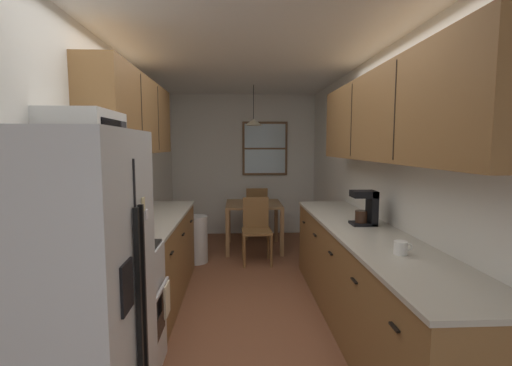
{
  "coord_description": "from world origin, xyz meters",
  "views": [
    {
      "loc": [
        -0.11,
        -2.99,
        1.63
      ],
      "look_at": [
        0.1,
        1.17,
        1.2
      ],
      "focal_mm": 25.28,
      "sensor_mm": 36.0,
      "label": 1
    }
  ],
  "objects_px": {
    "microwave_over_range": "(85,136)",
    "table_serving_bowl": "(255,201)",
    "storage_canister": "(132,222)",
    "dining_chair_near": "(256,227)",
    "refrigerator": "(63,309)",
    "dining_table": "(254,210)",
    "trash_bin": "(196,239)",
    "coffee_maker": "(367,207)",
    "stove_range": "(110,314)",
    "dining_chair_far": "(256,210)",
    "mug_by_coffeemaker": "(401,248)"
  },
  "relations": [
    {
      "from": "microwave_over_range",
      "to": "table_serving_bowl",
      "type": "height_order",
      "value": "microwave_over_range"
    },
    {
      "from": "storage_canister",
      "to": "dining_chair_near",
      "type": "bearing_deg",
      "value": 59.29
    },
    {
      "from": "refrigerator",
      "to": "dining_chair_near",
      "type": "bearing_deg",
      "value": 71.37
    },
    {
      "from": "dining_table",
      "to": "trash_bin",
      "type": "relative_size",
      "value": 1.34
    },
    {
      "from": "dining_chair_near",
      "to": "trash_bin",
      "type": "height_order",
      "value": "dining_chair_near"
    },
    {
      "from": "dining_table",
      "to": "table_serving_bowl",
      "type": "relative_size",
      "value": 4.31
    },
    {
      "from": "table_serving_bowl",
      "to": "coffee_maker",
      "type": "bearing_deg",
      "value": -68.97
    },
    {
      "from": "trash_bin",
      "to": "stove_range",
      "type": "bearing_deg",
      "value": -96.63
    },
    {
      "from": "stove_range",
      "to": "dining_chair_far",
      "type": "relative_size",
      "value": 1.22
    },
    {
      "from": "refrigerator",
      "to": "coffee_maker",
      "type": "relative_size",
      "value": 5.36
    },
    {
      "from": "trash_bin",
      "to": "dining_chair_far",
      "type": "bearing_deg",
      "value": 54.37
    },
    {
      "from": "refrigerator",
      "to": "dining_chair_near",
      "type": "xyz_separation_m",
      "value": [
        1.09,
        3.24,
        -0.35
      ]
    },
    {
      "from": "dining_chair_near",
      "to": "stove_range",
      "type": "bearing_deg",
      "value": -114.37
    },
    {
      "from": "stove_range",
      "to": "storage_canister",
      "type": "height_order",
      "value": "stove_range"
    },
    {
      "from": "microwave_over_range",
      "to": "mug_by_coffeemaker",
      "type": "bearing_deg",
      "value": -2.99
    },
    {
      "from": "refrigerator",
      "to": "storage_canister",
      "type": "relative_size",
      "value": 9.05
    },
    {
      "from": "microwave_over_range",
      "to": "trash_bin",
      "type": "relative_size",
      "value": 0.86
    },
    {
      "from": "microwave_over_range",
      "to": "coffee_maker",
      "type": "relative_size",
      "value": 1.77
    },
    {
      "from": "microwave_over_range",
      "to": "coffee_maker",
      "type": "bearing_deg",
      "value": 19.99
    },
    {
      "from": "microwave_over_range",
      "to": "dining_chair_far",
      "type": "relative_size",
      "value": 0.62
    },
    {
      "from": "dining_chair_far",
      "to": "mug_by_coffeemaker",
      "type": "xyz_separation_m",
      "value": [
        0.77,
        -3.91,
        0.44
      ]
    },
    {
      "from": "microwave_over_range",
      "to": "mug_by_coffeemaker",
      "type": "distance_m",
      "value": 2.22
    },
    {
      "from": "dining_table",
      "to": "table_serving_bowl",
      "type": "bearing_deg",
      "value": 62.53
    },
    {
      "from": "stove_range",
      "to": "mug_by_coffeemaker",
      "type": "relative_size",
      "value": 8.69
    },
    {
      "from": "trash_bin",
      "to": "coffee_maker",
      "type": "bearing_deg",
      "value": -44.45
    },
    {
      "from": "trash_bin",
      "to": "storage_canister",
      "type": "relative_size",
      "value": 3.47
    },
    {
      "from": "dining_chair_far",
      "to": "table_serving_bowl",
      "type": "bearing_deg",
      "value": -95.67
    },
    {
      "from": "refrigerator",
      "to": "trash_bin",
      "type": "xyz_separation_m",
      "value": [
        0.25,
        3.26,
        -0.53
      ]
    },
    {
      "from": "dining_chair_near",
      "to": "coffee_maker",
      "type": "distance_m",
      "value": 2.04
    },
    {
      "from": "refrigerator",
      "to": "mug_by_coffeemaker",
      "type": "relative_size",
      "value": 13.48
    },
    {
      "from": "stove_range",
      "to": "dining_table",
      "type": "distance_m",
      "value": 3.36
    },
    {
      "from": "microwave_over_range",
      "to": "coffee_maker",
      "type": "distance_m",
      "value": 2.4
    },
    {
      "from": "coffee_maker",
      "to": "trash_bin",
      "type": "bearing_deg",
      "value": 135.55
    },
    {
      "from": "table_serving_bowl",
      "to": "trash_bin",
      "type": "bearing_deg",
      "value": -142.27
    },
    {
      "from": "stove_range",
      "to": "mug_by_coffeemaker",
      "type": "distance_m",
      "value": 2.04
    },
    {
      "from": "mug_by_coffeemaker",
      "to": "dining_chair_near",
      "type": "bearing_deg",
      "value": 107.72
    },
    {
      "from": "refrigerator",
      "to": "table_serving_bowl",
      "type": "xyz_separation_m",
      "value": [
        1.1,
        3.92,
        -0.09
      ]
    },
    {
      "from": "refrigerator",
      "to": "trash_bin",
      "type": "relative_size",
      "value": 2.61
    },
    {
      "from": "microwave_over_range",
      "to": "table_serving_bowl",
      "type": "xyz_separation_m",
      "value": [
        1.26,
        3.19,
        -0.93
      ]
    },
    {
      "from": "mug_by_coffeemaker",
      "to": "stove_range",
      "type": "bearing_deg",
      "value": 176.84
    },
    {
      "from": "trash_bin",
      "to": "mug_by_coffeemaker",
      "type": "distance_m",
      "value": 3.19
    },
    {
      "from": "dining_table",
      "to": "mug_by_coffeemaker",
      "type": "relative_size",
      "value": 6.92
    },
    {
      "from": "trash_bin",
      "to": "coffee_maker",
      "type": "relative_size",
      "value": 2.05
    },
    {
      "from": "coffee_maker",
      "to": "dining_table",
      "type": "bearing_deg",
      "value": 111.63
    },
    {
      "from": "refrigerator",
      "to": "storage_canister",
      "type": "xyz_separation_m",
      "value": [
        -0.05,
        1.32,
        0.14
      ]
    },
    {
      "from": "stove_range",
      "to": "trash_bin",
      "type": "xyz_separation_m",
      "value": [
        0.29,
        2.53,
        -0.14
      ]
    },
    {
      "from": "coffee_maker",
      "to": "table_serving_bowl",
      "type": "bearing_deg",
      "value": 111.03
    },
    {
      "from": "refrigerator",
      "to": "dining_table",
      "type": "height_order",
      "value": "refrigerator"
    },
    {
      "from": "refrigerator",
      "to": "table_serving_bowl",
      "type": "distance_m",
      "value": 4.07
    },
    {
      "from": "stove_range",
      "to": "coffee_maker",
      "type": "distance_m",
      "value": 2.29
    }
  ]
}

